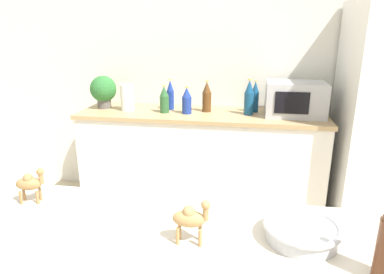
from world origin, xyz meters
TOP-DOWN VIEW (x-y plane):
  - wall_back at (0.00, 2.73)m, footprint 8.00×0.06m
  - back_counter at (-0.28, 2.40)m, footprint 2.14×0.63m
  - potted_plant at (-1.19, 2.42)m, footprint 0.24×0.24m
  - paper_towel_roll at (-0.94, 2.36)m, footprint 0.12×0.12m
  - microwave at (0.50, 2.42)m, footprint 0.48×0.37m
  - back_bottle_0 at (-0.60, 2.33)m, footprint 0.08×0.08m
  - back_bottle_1 at (0.13, 2.38)m, footprint 0.08×0.08m
  - back_bottle_2 at (-0.40, 2.33)m, footprint 0.08×0.08m
  - back_bottle_3 at (-0.57, 2.47)m, footprint 0.07×0.07m
  - back_bottle_4 at (-0.24, 2.44)m, footprint 0.08×0.08m
  - back_bottle_5 at (0.18, 2.49)m, footprint 0.07×0.07m
  - fruit_bowl at (0.33, 0.54)m, footprint 0.26×0.26m
  - camel_figurine at (-0.03, 0.47)m, footprint 0.13×0.06m
  - camel_figurine_second at (-0.72, 0.63)m, footprint 0.12×0.07m

SIDE VIEW (x-z plane):
  - back_counter at x=-0.28m, z-range 0.00..0.91m
  - fruit_bowl at x=0.33m, z-range 0.92..0.99m
  - camel_figurine_second at x=-0.72m, z-range 0.93..1.08m
  - camel_figurine at x=-0.03m, z-range 0.93..1.09m
  - back_bottle_2 at x=-0.40m, z-range 0.90..1.14m
  - back_bottle_0 at x=-0.60m, z-range 0.90..1.14m
  - paper_towel_roll at x=-0.94m, z-range 0.91..1.14m
  - back_bottle_4 at x=-0.24m, z-range 0.90..1.18m
  - back_bottle_3 at x=-0.57m, z-range 0.90..1.18m
  - back_bottle_5 at x=0.18m, z-range 0.90..1.18m
  - microwave at x=0.50m, z-range 0.91..1.19m
  - back_bottle_1 at x=0.13m, z-range 0.90..1.20m
  - potted_plant at x=-1.19m, z-range 0.93..1.22m
  - wall_back at x=0.00m, z-range 0.00..2.55m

